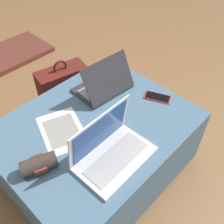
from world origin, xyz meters
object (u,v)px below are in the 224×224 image
Objects in this scene: laptop_far at (104,85)px; paper_sheet at (62,130)px; cell_phone at (158,97)px; backpack at (64,94)px; laptop_near at (110,149)px; wrist_brace at (39,164)px.

paper_sheet is at bearing 14.82° from laptop_far.
backpack is at bearing 84.30° from cell_phone.
paper_sheet is at bearing 136.18° from cell_phone.
paper_sheet is (-0.06, 0.30, -0.05)m from laptop_near.
wrist_brace is at bearing 149.54° from cell_phone.
laptop_far is 0.67× the size of backpack.
wrist_brace reaches higher than backpack.
backpack is at bearing 73.80° from paper_sheet.
laptop_near is at bearing 52.75° from laptop_far.
paper_sheet is (-0.56, 0.21, -0.00)m from cell_phone.
wrist_brace is (-0.28, 0.18, -0.01)m from laptop_near.
laptop_near is 0.31m from paper_sheet.
paper_sheet is 1.96× the size of wrist_brace.
wrist_brace is at bearing -131.95° from paper_sheet.
laptop_near is at bearing -57.93° from paper_sheet.
backpack is 2.84× the size of wrist_brace.
cell_phone is 0.78m from wrist_brace.
wrist_brace is (-0.77, 0.09, 0.03)m from cell_phone.
paper_sheet is (-0.39, -0.07, -0.05)m from laptop_far.
laptop_near is at bearing 166.70° from cell_phone.
paper_sheet is (-0.34, -0.46, 0.24)m from backpack.
laptop_far reaches higher than paper_sheet.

